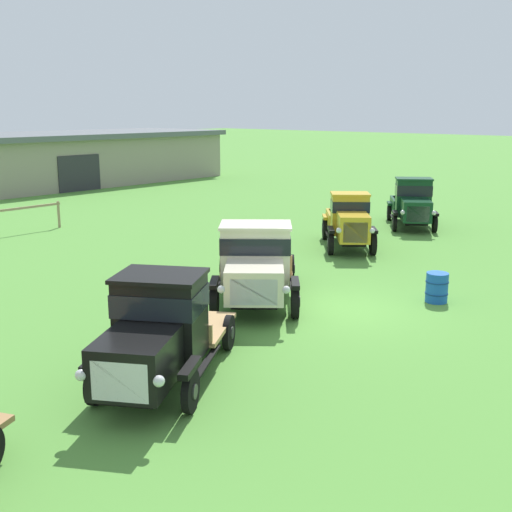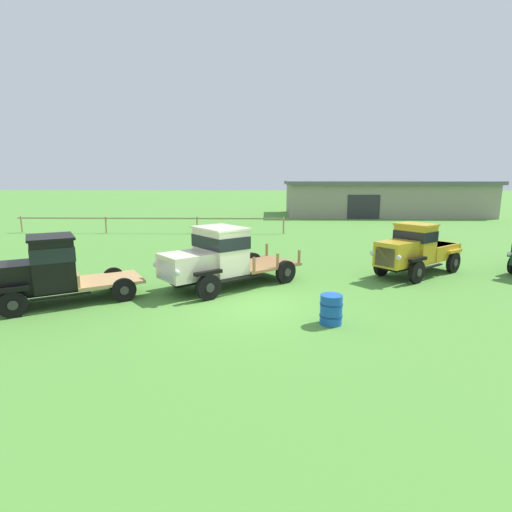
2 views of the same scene
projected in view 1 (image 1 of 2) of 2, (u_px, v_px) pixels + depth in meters
The scene contains 7 objects.
ground_plane at pixel (342, 309), 17.75m from camera, with size 240.00×240.00×0.00m, color #518E38.
farm_shed at pixel (80, 157), 47.89m from camera, with size 21.41×9.65×3.72m.
vintage_truck_second_in_line at pixel (158, 330), 12.53m from camera, with size 5.21×4.05×2.27m.
vintage_truck_midrow_center at pixel (256, 264), 17.82m from camera, with size 5.51×5.07×2.31m.
vintage_truck_far_side at pixel (349, 220), 25.30m from camera, with size 4.54×4.07×2.23m.
vintage_truck_back_of_row at pixel (412, 203), 29.87m from camera, with size 4.83×3.99×2.32m.
oil_drum_beside_row at pixel (437, 287), 18.33m from camera, with size 0.65×0.65×0.86m.
Camera 1 is at (-14.33, -9.39, 5.42)m, focal length 45.00 mm.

